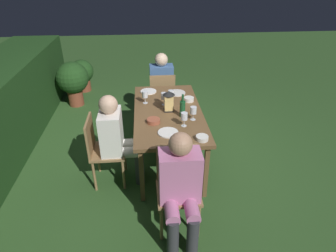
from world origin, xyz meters
name	(u,v)px	position (x,y,z in m)	size (l,w,h in m)	color
ground_plane	(168,158)	(0.00, 0.00, 0.00)	(16.00, 16.00, 0.00)	#2D5123
dining_table	(168,115)	(0.00, 0.00, 0.69)	(1.68, 0.85, 0.75)	brown
chair_head_far	(162,95)	(1.09, 0.00, 0.49)	(0.40, 0.42, 0.87)	#937047
person_in_blue	(161,82)	(1.28, 0.00, 0.64)	(0.48, 0.38, 1.15)	#426699
chair_head_near	(178,184)	(-1.09, 0.00, 0.49)	(0.40, 0.42, 0.87)	#937047
person_in_pink	(180,186)	(-1.28, 0.00, 0.64)	(0.48, 0.38, 1.15)	#C675A3
chair_side_right_a	(102,148)	(-0.38, 0.82, 0.49)	(0.42, 0.40, 0.87)	#937047
person_in_cream	(117,136)	(-0.38, 0.62, 0.64)	(0.38, 0.47, 1.15)	white
lantern_centerpiece	(169,100)	(0.01, -0.01, 0.90)	(0.15, 0.15, 0.27)	black
green_bottle_on_table	(182,108)	(-0.17, -0.16, 0.86)	(0.07, 0.07, 0.29)	#195128
wine_glass_a	(184,117)	(-0.40, -0.15, 0.87)	(0.08, 0.08, 0.17)	silver
wine_glass_b	(171,94)	(0.25, -0.06, 0.87)	(0.08, 0.08, 0.17)	silver
wine_glass_c	(193,111)	(-0.26, -0.28, 0.87)	(0.08, 0.08, 0.17)	silver
wine_glass_d	(164,97)	(0.18, 0.04, 0.87)	(0.08, 0.08, 0.17)	silver
wine_glass_e	(145,95)	(0.25, 0.28, 0.87)	(0.08, 0.08, 0.17)	silver
plate_a	(168,133)	(-0.55, 0.05, 0.76)	(0.23, 0.23, 0.01)	white
plate_b	(177,93)	(0.54, -0.17, 0.76)	(0.24, 0.24, 0.01)	silver
plate_c	(148,91)	(0.63, 0.23, 0.76)	(0.23, 0.23, 0.01)	white
bowl_olives	(189,99)	(0.26, -0.31, 0.78)	(0.14, 0.14, 0.05)	silver
bowl_bread	(154,121)	(-0.30, 0.20, 0.78)	(0.16, 0.16, 0.05)	#9E5138
bowl_salad	(202,138)	(-0.72, -0.30, 0.77)	(0.13, 0.13, 0.05)	silver
potted_plant_by_hedge	(73,80)	(1.90, 1.60, 0.51)	(0.58, 0.58, 0.84)	brown
potted_plant_corner	(82,73)	(2.61, 1.57, 0.38)	(0.47, 0.47, 0.67)	brown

